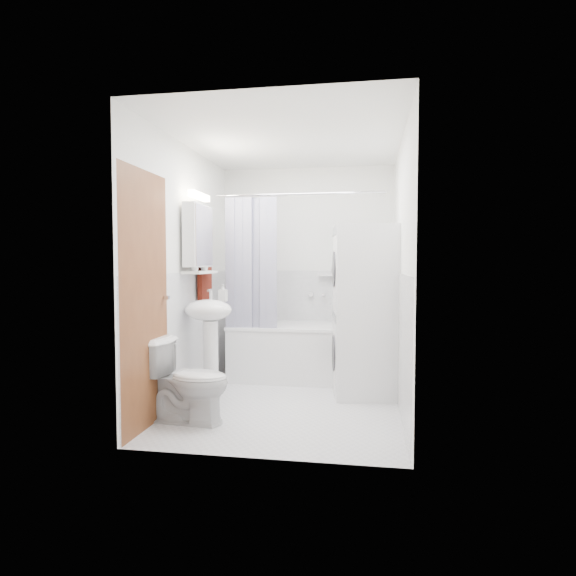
% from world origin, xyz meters
% --- Properties ---
extents(floor, '(2.60, 2.60, 0.00)m').
position_xyz_m(floor, '(0.00, 0.00, 0.00)').
color(floor, silver).
rests_on(floor, ground).
extents(room_walls, '(2.60, 2.60, 2.60)m').
position_xyz_m(room_walls, '(0.00, 0.00, 1.49)').
color(room_walls, white).
rests_on(room_walls, ground).
extents(wainscot, '(1.98, 2.58, 2.58)m').
position_xyz_m(wainscot, '(0.00, 0.29, 0.60)').
color(wainscot, white).
rests_on(wainscot, ground).
extents(door, '(0.05, 2.00, 2.00)m').
position_xyz_m(door, '(-0.95, -0.55, 1.00)').
color(door, brown).
rests_on(door, ground).
extents(bathtub, '(1.58, 0.75, 0.60)m').
position_xyz_m(bathtub, '(0.00, 0.92, 0.33)').
color(bathtub, white).
rests_on(bathtub, ground).
extents(tub_spout, '(0.04, 0.12, 0.04)m').
position_xyz_m(tub_spout, '(0.20, 1.25, 0.92)').
color(tub_spout, silver).
rests_on(tub_spout, room_walls).
extents(curtain_rod, '(1.76, 0.02, 0.02)m').
position_xyz_m(curtain_rod, '(0.00, 0.60, 2.00)').
color(curtain_rod, silver).
rests_on(curtain_rod, room_walls).
extents(shower_curtain, '(0.55, 0.02, 1.45)m').
position_xyz_m(shower_curtain, '(-0.51, 0.60, 1.25)').
color(shower_curtain, '#151344').
rests_on(shower_curtain, curtain_rod).
extents(sink, '(0.44, 0.37, 1.04)m').
position_xyz_m(sink, '(-0.75, -0.05, 0.70)').
color(sink, white).
rests_on(sink, ground).
extents(medicine_cabinet, '(0.13, 0.50, 0.71)m').
position_xyz_m(medicine_cabinet, '(-0.90, 0.10, 1.57)').
color(medicine_cabinet, white).
rests_on(medicine_cabinet, room_walls).
extents(shelf, '(0.18, 0.54, 0.02)m').
position_xyz_m(shelf, '(-0.89, 0.10, 1.20)').
color(shelf, silver).
rests_on(shelf, room_walls).
extents(shower_caddy, '(0.22, 0.06, 0.02)m').
position_xyz_m(shower_caddy, '(0.25, 1.24, 1.15)').
color(shower_caddy, silver).
rests_on(shower_caddy, room_walls).
extents(towel, '(0.07, 0.30, 0.74)m').
position_xyz_m(towel, '(-0.94, 0.38, 1.29)').
color(towel, '#50170E').
rests_on(towel, room_walls).
extents(washer_dryer, '(0.66, 0.65, 1.65)m').
position_xyz_m(washer_dryer, '(0.68, 0.36, 0.82)').
color(washer_dryer, white).
rests_on(washer_dryer, ground).
extents(toilet, '(0.71, 0.43, 0.67)m').
position_xyz_m(toilet, '(-0.72, -0.67, 0.33)').
color(toilet, white).
rests_on(toilet, ground).
extents(soap_pump, '(0.08, 0.17, 0.08)m').
position_xyz_m(soap_pump, '(-0.71, 0.25, 0.95)').
color(soap_pump, gray).
rests_on(soap_pump, sink).
extents(shelf_bottle, '(0.07, 0.18, 0.07)m').
position_xyz_m(shelf_bottle, '(-0.89, -0.05, 1.25)').
color(shelf_bottle, gray).
rests_on(shelf_bottle, shelf).
extents(shelf_cup, '(0.10, 0.09, 0.10)m').
position_xyz_m(shelf_cup, '(-0.89, 0.22, 1.26)').
color(shelf_cup, gray).
rests_on(shelf_cup, shelf).
extents(shampoo_a, '(0.13, 0.17, 0.13)m').
position_xyz_m(shampoo_a, '(0.35, 1.24, 1.23)').
color(shampoo_a, gray).
rests_on(shampoo_a, shower_caddy).
extents(shampoo_b, '(0.08, 0.21, 0.08)m').
position_xyz_m(shampoo_b, '(0.47, 1.24, 1.20)').
color(shampoo_b, '#275A9C').
rests_on(shampoo_b, shower_caddy).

